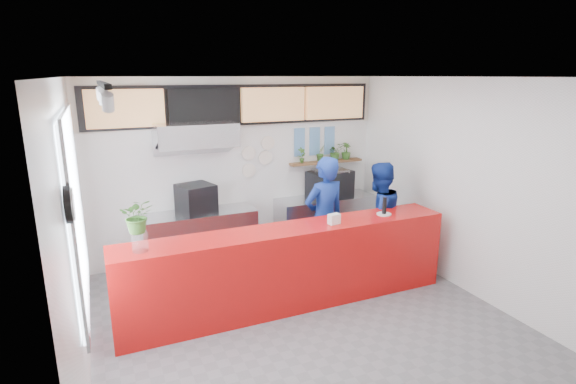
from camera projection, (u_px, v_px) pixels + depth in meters
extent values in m
plane|color=slate|center=(303.00, 319.00, 5.74)|extent=(5.00, 5.00, 0.00)
plane|color=silver|center=(305.00, 77.00, 4.98)|extent=(5.00, 5.00, 0.00)
plane|color=white|center=(240.00, 168.00, 7.58)|extent=(5.00, 0.00, 5.00)
plane|color=white|center=(74.00, 235.00, 4.39)|extent=(0.00, 5.00, 5.00)
plane|color=white|center=(463.00, 186.00, 6.33)|extent=(0.00, 5.00, 5.00)
cube|color=red|center=(290.00, 267.00, 5.96)|extent=(4.50, 0.60, 1.10)
cube|color=beige|center=(238.00, 102.00, 7.29)|extent=(5.00, 0.02, 0.80)
cube|color=#B2B5BA|center=(200.00, 239.00, 7.27)|extent=(1.80, 0.60, 0.90)
cube|color=black|center=(196.00, 199.00, 7.08)|extent=(0.63, 0.63, 0.46)
cube|color=#B2B5BA|center=(195.00, 134.00, 6.79)|extent=(1.20, 0.70, 0.35)
cube|color=#B2B5BA|center=(196.00, 148.00, 6.84)|extent=(1.20, 0.69, 0.31)
cube|color=#B2B5BA|center=(325.00, 221.00, 8.16)|extent=(1.80, 0.60, 0.90)
cube|color=black|center=(330.00, 184.00, 8.02)|extent=(0.84, 0.69, 0.47)
cube|color=#A5A9AC|center=(330.00, 171.00, 7.96)|extent=(0.58, 0.41, 0.05)
cube|color=brown|center=(326.00, 162.00, 8.11)|extent=(1.40, 0.18, 0.04)
cube|color=tan|center=(125.00, 108.00, 6.53)|extent=(1.10, 0.10, 0.55)
cube|color=black|center=(204.00, 106.00, 6.98)|extent=(1.10, 0.10, 0.55)
cube|color=tan|center=(273.00, 104.00, 7.43)|extent=(1.10, 0.10, 0.55)
cube|color=tan|center=(335.00, 103.00, 7.88)|extent=(1.10, 0.10, 0.55)
cube|color=black|center=(239.00, 105.00, 7.28)|extent=(4.80, 0.04, 0.65)
cube|color=silver|center=(75.00, 207.00, 4.62)|extent=(0.04, 2.20, 1.90)
cube|color=#B2B5BA|center=(77.00, 207.00, 4.63)|extent=(0.03, 2.30, 2.00)
cylinder|color=black|center=(68.00, 205.00, 3.47)|extent=(0.05, 0.30, 0.30)
cylinder|color=white|center=(73.00, 204.00, 3.48)|extent=(0.02, 0.26, 0.26)
cube|color=black|center=(102.00, 84.00, 4.18)|extent=(0.05, 2.40, 0.04)
cylinder|color=silver|center=(249.00, 153.00, 7.55)|extent=(0.24, 0.03, 0.24)
cylinder|color=silver|center=(265.00, 158.00, 7.69)|extent=(0.24, 0.03, 0.24)
cylinder|color=silver|center=(249.00, 170.00, 7.62)|extent=(0.24, 0.03, 0.24)
cylinder|color=silver|center=(268.00, 143.00, 7.65)|extent=(0.24, 0.03, 0.24)
cube|color=#598CBF|center=(299.00, 135.00, 7.86)|extent=(0.20, 0.02, 0.25)
cube|color=#598CBF|center=(315.00, 134.00, 7.98)|extent=(0.20, 0.02, 0.25)
cube|color=#598CBF|center=(330.00, 133.00, 8.10)|extent=(0.20, 0.02, 0.25)
cube|color=#598CBF|center=(299.00, 149.00, 7.93)|extent=(0.20, 0.02, 0.25)
cube|color=#598CBF|center=(315.00, 148.00, 8.04)|extent=(0.20, 0.02, 0.25)
cube|color=#598CBF|center=(329.00, 147.00, 8.16)|extent=(0.20, 0.02, 0.25)
imported|color=navy|center=(324.00, 219.00, 6.72)|extent=(0.74, 0.54, 1.88)
imported|color=navy|center=(378.00, 218.00, 6.96)|extent=(0.94, 0.79, 1.75)
imported|color=#335E21|center=(302.00, 155.00, 7.88)|extent=(0.16, 0.12, 0.28)
imported|color=#335E21|center=(321.00, 153.00, 8.02)|extent=(0.20, 0.19, 0.30)
imported|color=#335E21|center=(335.00, 152.00, 8.14)|extent=(0.31, 0.28, 0.31)
imported|color=#335E21|center=(346.00, 151.00, 8.23)|extent=(0.20, 0.18, 0.30)
cylinder|color=silver|center=(140.00, 242.00, 5.03)|extent=(0.19, 0.19, 0.22)
imported|color=#335E21|center=(138.00, 216.00, 4.95)|extent=(0.39, 0.35, 0.40)
cube|color=silver|center=(334.00, 219.00, 5.96)|extent=(0.17, 0.12, 0.14)
cylinder|color=silver|center=(384.00, 214.00, 6.37)|extent=(0.27, 0.27, 0.02)
cylinder|color=black|center=(384.00, 206.00, 6.34)|extent=(0.08, 0.08, 0.24)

